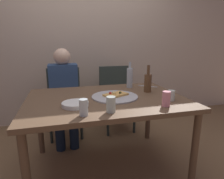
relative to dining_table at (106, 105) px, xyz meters
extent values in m
plane|color=brown|center=(0.00, 0.00, -0.67)|extent=(8.00, 8.00, 0.00)
cube|color=#BCA893|center=(0.00, 1.39, 0.63)|extent=(6.00, 0.10, 2.60)
cube|color=brown|center=(0.00, 0.00, 0.05)|extent=(1.44, 1.02, 0.04)
cylinder|color=brown|center=(-0.66, -0.45, -0.32)|extent=(0.06, 0.06, 0.70)
cylinder|color=brown|center=(0.66, -0.45, -0.32)|extent=(0.06, 0.06, 0.70)
cylinder|color=brown|center=(-0.66, 0.45, -0.32)|extent=(0.06, 0.06, 0.70)
cylinder|color=brown|center=(0.66, 0.45, -0.32)|extent=(0.06, 0.06, 0.70)
cylinder|color=#ADADB2|center=(0.08, -0.01, 0.08)|extent=(0.43, 0.43, 0.01)
cube|color=tan|center=(0.09, 0.00, 0.10)|extent=(0.25, 0.21, 0.02)
sphere|color=#EAD184|center=(0.07, -0.01, 0.11)|extent=(0.04, 0.04, 0.04)
sphere|color=#2D381E|center=(0.14, 0.00, 0.11)|extent=(0.02, 0.02, 0.02)
sphere|color=#B22D23|center=(0.04, 0.00, 0.11)|extent=(0.03, 0.03, 0.03)
cylinder|color=brown|center=(0.46, 0.09, 0.17)|extent=(0.08, 0.08, 0.18)
cylinder|color=brown|center=(0.46, 0.09, 0.31)|extent=(0.03, 0.03, 0.10)
cylinder|color=#B2BCC1|center=(0.35, 0.32, 0.18)|extent=(0.07, 0.07, 0.22)
cylinder|color=#B2BCC1|center=(0.35, 0.32, 0.33)|extent=(0.03, 0.03, 0.07)
cylinder|color=silver|center=(-0.26, -0.40, 0.13)|extent=(0.06, 0.06, 0.12)
cylinder|color=#B7C6BC|center=(-0.05, -0.38, 0.13)|extent=(0.07, 0.07, 0.12)
cylinder|color=#B7C6BC|center=(0.53, -0.24, 0.12)|extent=(0.06, 0.06, 0.09)
cylinder|color=pink|center=(0.41, -0.36, 0.14)|extent=(0.07, 0.07, 0.12)
cylinder|color=white|center=(-0.30, -0.18, 0.09)|extent=(0.22, 0.22, 0.03)
cube|color=#B7B7BC|center=(0.57, 0.31, 0.08)|extent=(0.18, 0.16, 0.01)
cube|color=#2D3833|center=(-0.37, 0.83, -0.22)|extent=(0.44, 0.44, 0.05)
cube|color=#2D3833|center=(-0.37, 1.03, 0.01)|extent=(0.44, 0.04, 0.45)
cylinder|color=#2D3833|center=(-0.18, 0.64, -0.46)|extent=(0.04, 0.04, 0.42)
cylinder|color=#2D3833|center=(-0.56, 0.64, -0.46)|extent=(0.04, 0.04, 0.42)
cylinder|color=#2D3833|center=(-0.18, 1.02, -0.46)|extent=(0.04, 0.04, 0.42)
cylinder|color=#2D3833|center=(-0.56, 1.02, -0.46)|extent=(0.04, 0.04, 0.42)
cube|color=#2D3833|center=(0.36, 0.83, -0.22)|extent=(0.44, 0.44, 0.05)
cube|color=#2D3833|center=(0.36, 1.03, 0.01)|extent=(0.44, 0.04, 0.45)
cylinder|color=#2D3833|center=(0.55, 0.64, -0.46)|extent=(0.04, 0.04, 0.42)
cylinder|color=#2D3833|center=(0.17, 0.64, -0.46)|extent=(0.04, 0.04, 0.42)
cylinder|color=#2D3833|center=(0.55, 1.02, -0.46)|extent=(0.04, 0.04, 0.42)
cylinder|color=#2D3833|center=(0.17, 1.02, -0.46)|extent=(0.04, 0.04, 0.42)
cube|color=navy|center=(-0.37, 0.85, 0.04)|extent=(0.36, 0.22, 0.52)
sphere|color=beige|center=(-0.37, 0.85, 0.40)|extent=(0.21, 0.21, 0.21)
cylinder|color=black|center=(-0.29, 0.65, -0.22)|extent=(0.12, 0.40, 0.12)
cylinder|color=black|center=(-0.45, 0.65, -0.22)|extent=(0.12, 0.40, 0.12)
cylinder|color=black|center=(-0.29, 0.45, -0.44)|extent=(0.11, 0.11, 0.45)
cylinder|color=black|center=(-0.45, 0.45, -0.44)|extent=(0.11, 0.11, 0.45)
camera|label=1|loc=(-0.39, -1.66, 0.58)|focal=30.49mm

